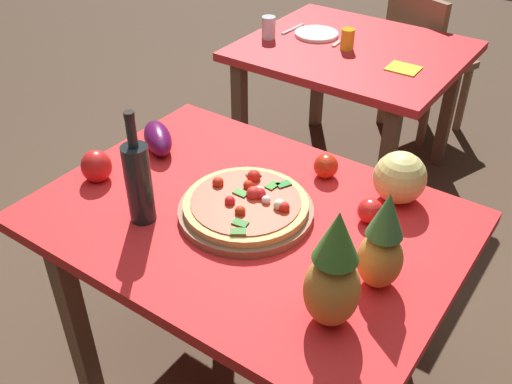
{
  "coord_description": "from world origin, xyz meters",
  "views": [
    {
      "loc": [
        0.8,
        -1.1,
        1.79
      ],
      "look_at": [
        -0.01,
        0.05,
        0.78
      ],
      "focal_mm": 40.62,
      "sensor_mm": 36.0,
      "label": 1
    }
  ],
  "objects_px": {
    "drinking_glass_juice": "(347,39)",
    "knife_utensil": "(341,40)",
    "melon": "(400,178)",
    "drinking_glass_water": "(269,28)",
    "pizza": "(247,202)",
    "wine_bottle": "(139,181)",
    "eggplant": "(158,138)",
    "dining_chair": "(422,56)",
    "bell_pepper": "(96,166)",
    "fork_utensil": "(293,29)",
    "display_table": "(248,237)",
    "pizza_board": "(246,210)",
    "background_table": "(352,66)",
    "napkin_folded": "(403,68)",
    "dinner_plate": "(317,34)",
    "pineapple_left": "(382,245)",
    "tomato_beside_pepper": "(326,166)",
    "pineapple_right": "(333,275)",
    "tomato_at_corner": "(370,211)"
  },
  "relations": [
    {
      "from": "display_table",
      "to": "knife_utensil",
      "type": "distance_m",
      "value": 1.47
    },
    {
      "from": "wine_bottle",
      "to": "drinking_glass_water",
      "type": "distance_m",
      "value": 1.51
    },
    {
      "from": "display_table",
      "to": "pizza_board",
      "type": "relative_size",
      "value": 3.06
    },
    {
      "from": "tomato_at_corner",
      "to": "drinking_glass_water",
      "type": "relative_size",
      "value": 0.7
    },
    {
      "from": "melon",
      "to": "eggplant",
      "type": "bearing_deg",
      "value": -165.89
    },
    {
      "from": "tomato_at_corner",
      "to": "melon",
      "type": "bearing_deg",
      "value": 81.94
    },
    {
      "from": "display_table",
      "to": "tomato_beside_pepper",
      "type": "bearing_deg",
      "value": 74.25
    },
    {
      "from": "drinking_glass_juice",
      "to": "knife_utensil",
      "type": "relative_size",
      "value": 0.55
    },
    {
      "from": "display_table",
      "to": "eggplant",
      "type": "height_order",
      "value": "eggplant"
    },
    {
      "from": "melon",
      "to": "drinking_glass_juice",
      "type": "xyz_separation_m",
      "value": [
        -0.69,
        0.99,
        -0.03
      ]
    },
    {
      "from": "dining_chair",
      "to": "knife_utensil",
      "type": "distance_m",
      "value": 0.72
    },
    {
      "from": "dining_chair",
      "to": "melon",
      "type": "distance_m",
      "value": 1.83
    },
    {
      "from": "drinking_glass_juice",
      "to": "drinking_glass_water",
      "type": "bearing_deg",
      "value": -166.3
    },
    {
      "from": "dining_chair",
      "to": "drinking_glass_juice",
      "type": "xyz_separation_m",
      "value": [
        -0.14,
        -0.72,
        0.29
      ]
    },
    {
      "from": "pineapple_left",
      "to": "drinking_glass_water",
      "type": "xyz_separation_m",
      "value": [
        -1.19,
        1.27,
        -0.07
      ]
    },
    {
      "from": "fork_utensil",
      "to": "pizza_board",
      "type": "bearing_deg",
      "value": -59.31
    },
    {
      "from": "dining_chair",
      "to": "fork_utensil",
      "type": "relative_size",
      "value": 4.72
    },
    {
      "from": "dining_chair",
      "to": "eggplant",
      "type": "distance_m",
      "value": 1.95
    },
    {
      "from": "dining_chair",
      "to": "pizza_board",
      "type": "bearing_deg",
      "value": 116.95
    },
    {
      "from": "pizza_board",
      "to": "drinking_glass_juice",
      "type": "bearing_deg",
      "value": 105.18
    },
    {
      "from": "pineapple_right",
      "to": "bell_pepper",
      "type": "distance_m",
      "value": 0.91
    },
    {
      "from": "wine_bottle",
      "to": "pizza_board",
      "type": "bearing_deg",
      "value": 39.29
    },
    {
      "from": "eggplant",
      "to": "napkin_folded",
      "type": "bearing_deg",
      "value": 69.41
    },
    {
      "from": "dinner_plate",
      "to": "knife_utensil",
      "type": "bearing_deg",
      "value": 0.0
    },
    {
      "from": "bell_pepper",
      "to": "napkin_folded",
      "type": "distance_m",
      "value": 1.46
    },
    {
      "from": "bell_pepper",
      "to": "drinking_glass_juice",
      "type": "relative_size",
      "value": 1.09
    },
    {
      "from": "pineapple_left",
      "to": "napkin_folded",
      "type": "xyz_separation_m",
      "value": [
        -0.48,
        1.3,
        -0.12
      ]
    },
    {
      "from": "background_table",
      "to": "napkin_folded",
      "type": "distance_m",
      "value": 0.33
    },
    {
      "from": "background_table",
      "to": "napkin_folded",
      "type": "relative_size",
      "value": 7.33
    },
    {
      "from": "bell_pepper",
      "to": "fork_utensil",
      "type": "bearing_deg",
      "value": 97.78
    },
    {
      "from": "pizza",
      "to": "wine_bottle",
      "type": "xyz_separation_m",
      "value": [
        -0.24,
        -0.2,
        0.09
      ]
    },
    {
      "from": "pizza_board",
      "to": "drinking_glass_water",
      "type": "relative_size",
      "value": 3.73
    },
    {
      "from": "background_table",
      "to": "tomato_beside_pepper",
      "type": "bearing_deg",
      "value": -67.53
    },
    {
      "from": "drinking_glass_water",
      "to": "melon",
      "type": "bearing_deg",
      "value": -39.73
    },
    {
      "from": "knife_utensil",
      "to": "fork_utensil",
      "type": "bearing_deg",
      "value": 176.92
    },
    {
      "from": "bell_pepper",
      "to": "drinking_glass_water",
      "type": "bearing_deg",
      "value": 100.3
    },
    {
      "from": "pineapple_right",
      "to": "napkin_folded",
      "type": "distance_m",
      "value": 1.55
    },
    {
      "from": "display_table",
      "to": "melon",
      "type": "distance_m",
      "value": 0.49
    },
    {
      "from": "pineapple_left",
      "to": "dinner_plate",
      "type": "height_order",
      "value": "pineapple_left"
    },
    {
      "from": "bell_pepper",
      "to": "tomato_at_corner",
      "type": "bearing_deg",
      "value": 20.39
    },
    {
      "from": "knife_utensil",
      "to": "display_table",
      "type": "bearing_deg",
      "value": -75.81
    },
    {
      "from": "tomato_beside_pepper",
      "to": "napkin_folded",
      "type": "height_order",
      "value": "tomato_beside_pepper"
    },
    {
      "from": "eggplant",
      "to": "tomato_at_corner",
      "type": "distance_m",
      "value": 0.78
    },
    {
      "from": "pizza_board",
      "to": "pineapple_right",
      "type": "distance_m",
      "value": 0.48
    },
    {
      "from": "display_table",
      "to": "bell_pepper",
      "type": "relative_size",
      "value": 11.46
    },
    {
      "from": "background_table",
      "to": "pizza",
      "type": "bearing_deg",
      "value": -75.87
    },
    {
      "from": "melon",
      "to": "drinking_glass_water",
      "type": "height_order",
      "value": "melon"
    },
    {
      "from": "eggplant",
      "to": "drinking_glass_juice",
      "type": "height_order",
      "value": "drinking_glass_juice"
    },
    {
      "from": "pizza",
      "to": "melon",
      "type": "xyz_separation_m",
      "value": [
        0.34,
        0.32,
        0.04
      ]
    },
    {
      "from": "dining_chair",
      "to": "bell_pepper",
      "type": "relative_size",
      "value": 7.88
    }
  ]
}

